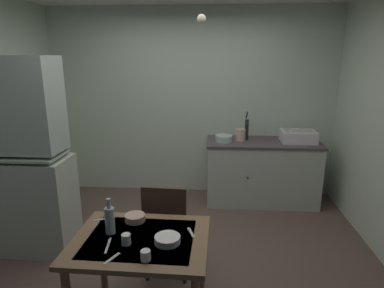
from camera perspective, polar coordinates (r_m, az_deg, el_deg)
The scene contains 20 objects.
ground_plane at distance 3.48m, azimuth -2.35°, elevation -19.17°, with size 4.99×4.99×0.00m, color brown.
wall_back at distance 4.70m, azimuth -0.05°, elevation 7.10°, with size 4.09×0.10×2.61m, color silver.
hutch_cabinet at distance 3.64m, azimuth -27.23°, elevation -3.20°, with size 0.87×0.47×1.96m.
counter_cabinet at distance 4.58m, azimuth 12.04°, elevation -4.74°, with size 1.49×0.64×0.86m.
sink_basin at distance 4.52m, azimuth 18.00°, elevation 1.30°, with size 0.44×0.34×0.15m.
hand_pump at distance 4.43m, azimuth 9.52°, elevation 2.78°, with size 0.05×0.27×0.39m.
mixing_bowl_counter at distance 4.35m, azimuth 5.56°, elevation 0.97°, with size 0.23×0.23×0.08m, color #ADD1C1.
stoneware_crock at distance 4.43m, azimuth 8.44°, elevation 1.61°, with size 0.13×0.13×0.16m, color beige.
dining_table at distance 2.45m, azimuth -8.88°, elevation -18.09°, with size 0.95×0.75×0.73m.
chair_far_side at distance 3.01m, azimuth -4.37°, elevation -14.25°, with size 0.42×0.42×0.91m.
serving_bowl_wide at distance 2.61m, azimuth -9.91°, elevation -12.54°, with size 0.16×0.16×0.05m, color tan.
soup_bowl_small at distance 2.31m, azimuth -4.31°, elevation -16.26°, with size 0.18×0.18×0.05m, color white.
mug_tall at distance 2.15m, azimuth -8.09°, elevation -18.68°, with size 0.06×0.06×0.07m, color white.
mug_dark at distance 2.33m, azimuth -11.41°, elevation -15.97°, with size 0.06×0.06×0.07m, color white.
glass_bottle at distance 2.45m, azimuth -14.14°, elevation -12.64°, with size 0.07×0.07×0.27m.
table_knife at distance 2.35m, azimuth -14.44°, elevation -16.76°, with size 0.19×0.02×0.01m, color silver.
teaspoon_near_bowl at distance 2.43m, azimuth -0.16°, elevation -15.18°, with size 0.14×0.02×0.01m, color beige.
teaspoon_by_cup at distance 2.69m, azimuth -15.23°, elevation -12.52°, with size 0.15×0.02×0.01m, color beige.
serving_spoon at distance 2.22m, azimuth -13.78°, elevation -18.81°, with size 0.14×0.02×0.01m, color beige.
pendant_bulb at distance 3.14m, azimuth 1.67°, elevation 20.99°, with size 0.08×0.08×0.08m, color #F9EFCC.
Camera 1 is at (0.34, -2.86, 1.95)m, focal length 30.61 mm.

